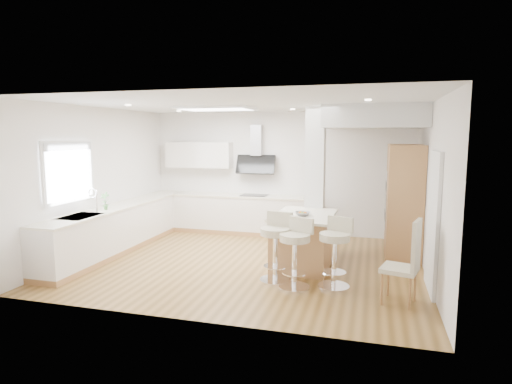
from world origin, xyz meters
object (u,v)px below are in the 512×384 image
(bar_stool_b, at_px, (296,249))
(bar_stool_a, at_px, (276,243))
(dining_chair, at_px, (408,259))
(bar_stool_c, at_px, (335,249))
(peninsula, at_px, (304,239))

(bar_stool_b, bearing_deg, bar_stool_a, 171.74)
(dining_chair, bearing_deg, bar_stool_c, 172.77)
(bar_stool_a, relative_size, bar_stool_b, 1.03)
(peninsula, bearing_deg, bar_stool_b, -85.07)
(bar_stool_a, xyz_separation_m, bar_stool_c, (0.91, -0.04, -0.01))
(bar_stool_a, bearing_deg, dining_chair, -3.69)
(peninsula, relative_size, bar_stool_c, 1.45)
(bar_stool_c, bearing_deg, bar_stool_a, -159.90)
(bar_stool_a, xyz_separation_m, bar_stool_b, (0.35, -0.23, -0.02))
(peninsula, height_order, bar_stool_b, bar_stool_b)
(peninsula, height_order, bar_stool_c, bar_stool_c)
(peninsula, distance_m, bar_stool_c, 1.16)
(peninsula, distance_m, bar_stool_b, 1.16)
(peninsula, xyz_separation_m, bar_stool_a, (-0.29, -0.93, 0.15))
(bar_stool_b, height_order, bar_stool_c, bar_stool_c)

